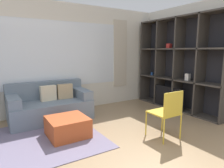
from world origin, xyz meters
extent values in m
cube|color=silver|center=(0.00, 3.14, 1.35)|extent=(6.82, 0.07, 2.70)
cube|color=white|center=(0.00, 3.10, 1.45)|extent=(3.09, 0.01, 1.60)
cube|color=beige|center=(1.72, 3.09, 1.45)|extent=(0.44, 0.03, 1.90)
cube|color=silver|center=(2.85, 1.55, 1.35)|extent=(0.07, 4.31, 2.70)
cube|color=slate|center=(-1.20, 1.65, 0.01)|extent=(2.55, 1.93, 0.01)
cube|color=#232328|center=(2.80, 1.70, 1.19)|extent=(0.02, 2.56, 2.38)
cube|color=#3D3833|center=(2.60, 1.06, 1.19)|extent=(0.41, 0.04, 2.38)
cube|color=#3D3833|center=(2.60, 1.70, 1.19)|extent=(0.41, 0.04, 2.38)
cube|color=#3D3833|center=(2.60, 2.34, 1.19)|extent=(0.41, 0.04, 2.38)
cube|color=#3D3833|center=(2.60, 2.98, 1.19)|extent=(0.41, 0.04, 2.38)
cube|color=#3D3833|center=(2.60, 1.70, 0.02)|extent=(0.41, 2.56, 0.04)
cube|color=#3D3833|center=(2.60, 1.70, 0.79)|extent=(0.41, 2.56, 0.04)
cube|color=#3D3833|center=(2.60, 1.70, 1.58)|extent=(0.41, 2.56, 0.04)
cube|color=#3D3833|center=(2.60, 1.70, 2.36)|extent=(0.41, 2.56, 0.04)
cube|color=black|center=(2.44, 1.84, 0.31)|extent=(0.04, 1.00, 0.55)
cube|color=black|center=(2.46, 1.84, 0.05)|extent=(0.10, 0.24, 0.03)
cube|color=white|center=(2.58, 1.38, 0.89)|extent=(0.10, 0.10, 0.17)
cube|color=red|center=(2.58, 2.03, 1.66)|extent=(0.11, 0.11, 0.12)
cylinder|color=#2856A8|center=(2.58, 2.65, 0.85)|extent=(0.08, 0.08, 0.08)
cube|color=slate|center=(-0.49, 2.60, 0.22)|extent=(1.73, 0.90, 0.43)
cube|color=slate|center=(-0.49, 2.96, 0.63)|extent=(1.73, 0.18, 0.40)
cube|color=slate|center=(-1.23, 2.60, 0.53)|extent=(0.24, 0.84, 0.20)
cube|color=slate|center=(0.25, 2.60, 0.53)|extent=(0.24, 0.84, 0.20)
cube|color=beige|center=(-0.51, 2.68, 0.60)|extent=(0.35, 0.14, 0.34)
cube|color=tan|center=(-0.12, 2.68, 0.60)|extent=(0.35, 0.16, 0.34)
cube|color=#B74C23|center=(-0.47, 1.56, 0.18)|extent=(0.68, 0.68, 0.35)
cylinder|color=gold|center=(1.18, 0.84, 0.22)|extent=(0.02, 0.02, 0.44)
cylinder|color=gold|center=(0.77, 0.84, 0.22)|extent=(0.02, 0.02, 0.44)
cylinder|color=gold|center=(1.18, 0.41, 0.22)|extent=(0.02, 0.02, 0.44)
cylinder|color=gold|center=(0.77, 0.41, 0.22)|extent=(0.02, 0.02, 0.44)
cube|color=gold|center=(0.97, 0.62, 0.45)|extent=(0.44, 0.46, 0.02)
cube|color=gold|center=(0.97, 0.41, 0.66)|extent=(0.44, 0.02, 0.40)
camera|label=1|loc=(-1.61, -1.78, 1.54)|focal=32.00mm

